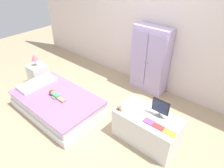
% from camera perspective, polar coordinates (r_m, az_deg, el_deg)
% --- Properties ---
extents(ground_plane, '(10.00, 10.00, 0.02)m').
position_cam_1_polar(ground_plane, '(3.50, -5.80, -9.68)').
color(ground_plane, tan).
extents(back_wall, '(6.40, 0.05, 2.70)m').
position_cam_1_polar(back_wall, '(3.94, 10.33, 17.80)').
color(back_wall, silver).
rests_on(back_wall, ground_plane).
extents(bed, '(1.56, 0.95, 0.31)m').
position_cam_1_polar(bed, '(3.66, -15.26, -5.41)').
color(bed, white).
rests_on(bed, ground_plane).
extents(pillow, '(0.32, 0.69, 0.06)m').
position_cam_1_polar(pillow, '(3.98, -20.59, 0.24)').
color(pillow, white).
rests_on(pillow, bed).
extents(doll, '(0.39, 0.13, 0.10)m').
position_cam_1_polar(doll, '(3.56, -16.09, -2.88)').
color(doll, '#4CA375').
rests_on(doll, bed).
extents(nightstand, '(0.33, 0.33, 0.44)m').
position_cam_1_polar(nightstand, '(4.51, -20.34, 2.57)').
color(nightstand, white).
rests_on(nightstand, ground_plane).
extents(table_lamp, '(0.13, 0.13, 0.24)m').
position_cam_1_polar(table_lamp, '(4.34, -21.32, 6.97)').
color(table_lamp, '#B7B2AD').
rests_on(table_lamp, nightstand).
extents(wardrobe, '(0.71, 0.31, 1.30)m').
position_cam_1_polar(wardrobe, '(3.93, 10.76, 6.76)').
color(wardrobe, silver).
rests_on(wardrobe, ground_plane).
extents(tv_stand, '(0.92, 0.52, 0.47)m').
position_cam_1_polar(tv_stand, '(3.03, 9.96, -12.08)').
color(tv_stand, silver).
rests_on(tv_stand, ground_plane).
extents(tv_monitor, '(0.25, 0.10, 0.26)m').
position_cam_1_polar(tv_monitor, '(2.79, 13.66, -6.46)').
color(tv_monitor, '#99999E').
rests_on(tv_monitor, tv_stand).
extents(rocking_horse_toy, '(0.10, 0.04, 0.12)m').
position_cam_1_polar(rocking_horse_toy, '(2.87, 2.21, -6.65)').
color(rocking_horse_toy, '#8E6642').
rests_on(rocking_horse_toy, tv_stand).
extents(book_purple, '(0.14, 0.10, 0.02)m').
position_cam_1_polar(book_purple, '(2.76, 10.38, -10.48)').
color(book_purple, '#8E51B2').
rests_on(book_purple, tv_stand).
extents(book_red, '(0.15, 0.09, 0.01)m').
position_cam_1_polar(book_red, '(2.72, 13.07, -11.81)').
color(book_red, '#CC3838').
rests_on(book_red, tv_stand).
extents(book_yellow, '(0.16, 0.09, 0.01)m').
position_cam_1_polar(book_yellow, '(2.68, 16.12, -13.21)').
color(book_yellow, gold).
rests_on(book_yellow, tv_stand).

